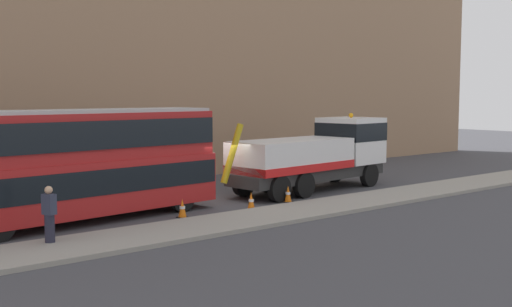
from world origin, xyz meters
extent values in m
plane|color=#424247|center=(0.00, 0.00, 0.00)|extent=(120.00, 120.00, 0.00)
cube|color=gray|center=(0.00, -4.20, 0.07)|extent=(60.00, 2.80, 0.15)
cube|color=#9E7A5B|center=(0.00, 8.09, 8.00)|extent=(60.00, 1.20, 16.00)
cube|color=#2D2D2D|center=(5.31, -0.42, 0.85)|extent=(9.17, 3.04, 0.55)
cube|color=white|center=(8.50, -0.12, 2.28)|extent=(2.83, 2.83, 2.30)
cube|color=black|center=(8.50, -0.12, 2.73)|extent=(2.86, 2.86, 0.90)
cube|color=silver|center=(4.02, -0.54, 1.83)|extent=(6.32, 3.16, 1.40)
cube|color=red|center=(4.02, -0.54, 1.31)|extent=(6.32, 3.21, 0.36)
cylinder|color=#B79914|center=(0.32, -0.88, 2.13)|extent=(1.25, 0.39, 2.52)
sphere|color=orange|center=(8.50, -0.12, 3.55)|extent=(0.24, 0.24, 0.24)
cylinder|color=black|center=(8.49, 1.00, 0.58)|extent=(1.19, 0.45, 1.16)
cylinder|color=black|center=(8.70, -1.21, 0.58)|extent=(1.19, 0.45, 1.16)
cylinder|color=black|center=(3.52, 0.53, 0.58)|extent=(1.19, 0.45, 1.16)
cylinder|color=black|center=(3.72, -1.68, 0.58)|extent=(1.19, 0.45, 1.16)
cylinder|color=black|center=(1.92, 0.38, 0.58)|extent=(1.19, 0.45, 1.16)
cylinder|color=black|center=(2.13, -1.83, 0.58)|extent=(1.19, 0.45, 1.16)
cube|color=#AD1E1E|center=(-6.31, -0.42, 1.29)|extent=(11.19, 3.52, 1.90)
cube|color=#AD1E1E|center=(-6.31, -0.42, 3.09)|extent=(10.96, 3.40, 1.70)
cube|color=black|center=(-6.31, -0.42, 1.54)|extent=(11.08, 3.56, 0.90)
cube|color=black|center=(-6.31, -0.42, 3.19)|extent=(10.86, 3.54, 1.00)
cube|color=#B2B2B2|center=(-6.31, -0.42, 4.00)|extent=(10.73, 3.28, 0.12)
cube|color=yellow|center=(-0.82, 0.10, 2.54)|extent=(0.20, 1.50, 0.44)
cylinder|color=black|center=(-2.53, 1.02, 0.52)|extent=(1.06, 0.40, 1.04)
cylinder|color=black|center=(-2.33, -1.13, 0.52)|extent=(1.06, 0.40, 1.04)
cylinder|color=#232333|center=(-8.49, -3.44, 0.57)|extent=(0.38, 0.38, 0.85)
cube|color=#2D3347|center=(-8.49, -3.44, 1.31)|extent=(0.38, 0.46, 0.62)
sphere|color=tan|center=(-8.49, -3.44, 1.74)|extent=(0.24, 0.24, 0.24)
cone|color=orange|center=(-2.96, -2.14, 0.36)|extent=(0.32, 0.32, 0.72)
cylinder|color=white|center=(-2.96, -2.14, 0.40)|extent=(0.21, 0.21, 0.10)
cube|color=black|center=(-2.96, -2.14, 0.02)|extent=(0.36, 0.36, 0.04)
cone|color=orange|center=(0.00, -2.56, 0.36)|extent=(0.32, 0.32, 0.72)
cylinder|color=white|center=(0.00, -2.56, 0.40)|extent=(0.21, 0.21, 0.10)
cube|color=black|center=(0.00, -2.56, 0.02)|extent=(0.36, 0.36, 0.04)
cone|color=orange|center=(2.37, -2.13, 0.36)|extent=(0.32, 0.32, 0.72)
cylinder|color=white|center=(2.37, -2.13, 0.40)|extent=(0.21, 0.21, 0.10)
cube|color=black|center=(2.37, -2.13, 0.02)|extent=(0.36, 0.36, 0.04)
camera|label=1|loc=(-15.39, -21.69, 4.56)|focal=43.86mm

